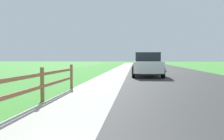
% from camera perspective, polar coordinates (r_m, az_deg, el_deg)
% --- Properties ---
extents(ground_plane, '(120.00, 120.00, 0.00)m').
position_cam_1_polar(ground_plane, '(26.01, 4.62, 0.23)').
color(ground_plane, '#428E36').
extents(road_asphalt, '(7.00, 66.00, 0.01)m').
position_cam_1_polar(road_asphalt, '(28.16, 11.85, 0.40)').
color(road_asphalt, '#353535').
rests_on(road_asphalt, ground).
extents(curb_concrete, '(6.00, 66.00, 0.01)m').
position_cam_1_polar(curb_concrete, '(28.24, -1.39, 0.47)').
color(curb_concrete, '#A6A49A').
rests_on(curb_concrete, ground).
extents(grass_verge, '(5.00, 66.00, 0.00)m').
position_cam_1_polar(grass_verge, '(28.47, -4.38, 0.48)').
color(grass_verge, '#428E36').
rests_on(grass_verge, ground).
extents(rail_fence, '(0.11, 8.96, 0.99)m').
position_cam_1_polar(rail_fence, '(5.40, -23.50, -4.31)').
color(rail_fence, olive).
rests_on(rail_fence, ground).
extents(parked_suv_white, '(2.08, 4.79, 1.64)m').
position_cam_1_polar(parked_suv_white, '(15.84, 8.93, 1.44)').
color(parked_suv_white, white).
rests_on(parked_suv_white, ground).
extents(parked_car_blue, '(2.25, 4.32, 1.55)m').
position_cam_1_polar(parked_car_blue, '(24.15, 9.76, 1.88)').
color(parked_car_blue, navy).
rests_on(parked_car_blue, ground).
extents(parked_car_black, '(2.09, 4.88, 1.47)m').
position_cam_1_polar(parked_car_black, '(31.83, 7.43, 2.07)').
color(parked_car_black, black).
rests_on(parked_car_black, ground).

